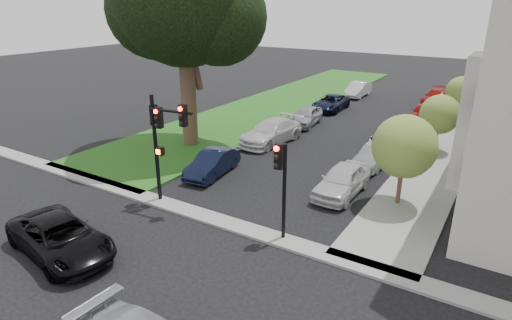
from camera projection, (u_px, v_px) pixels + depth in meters
The scene contains 20 objects.
ground at pixel (191, 242), 17.39m from camera, with size 140.00×140.00×0.00m, color black.
grass_strip at pixel (281, 103), 40.91m from camera, with size 8.00×44.00×0.12m, color #29551F.
sidewalk_right at pixel (460, 127), 33.09m from camera, with size 3.50×44.00×0.12m, color gray.
sidewalk_cross at pixel (220, 221), 18.95m from camera, with size 60.00×1.00×0.12m, color gray.
small_tree_a at pixel (404, 147), 19.59m from camera, with size 2.96×2.96×4.43m.
small_tree_b at pixel (440, 115), 26.95m from camera, with size 2.50×2.50×3.75m.
small_tree_c at pixel (461, 91), 34.38m from camera, with size 2.39×2.39×3.59m.
traffic_signal_main at pixel (161, 131), 19.57m from camera, with size 2.58×0.67×5.26m.
traffic_signal_secondary at pixel (281, 174), 16.67m from camera, with size 0.55×0.44×4.14m.
car_cross_near at pixel (60, 238), 16.35m from camera, with size 2.40×5.20×1.44m, color black.
car_parked_0 at pixel (342, 180), 21.47m from camera, with size 1.80×4.46×1.52m, color silver.
car_parked_1 at pixel (375, 156), 25.17m from camera, with size 1.37×3.91×1.29m, color #999BA0.
car_parked_2 at pixel (395, 137), 28.56m from camera, with size 2.21×4.80×1.33m, color #3F4247.
car_parked_3 at pixel (422, 112), 35.21m from camera, with size 1.50×3.74×1.27m, color maroon.
car_parked_4 at pixel (436, 97), 40.37m from camera, with size 1.96×4.82×1.40m, color maroon.
car_parked_5 at pixel (212, 163), 23.93m from camera, with size 1.47×4.20×1.38m, color black.
car_parked_6 at pixel (271, 132), 29.30m from camera, with size 2.22×5.47×1.59m, color silver.
car_parked_7 at pixel (306, 116), 33.57m from camera, with size 1.73×4.30×1.46m, color #999BA0.
car_parked_8 at pixel (331, 103), 38.20m from camera, with size 2.24×4.86×1.35m, color black.
car_parked_9 at pixel (358, 89), 43.67m from camera, with size 1.53×4.40×1.45m, color silver.
Camera 1 is at (10.25, -11.42, 9.22)m, focal length 30.00 mm.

